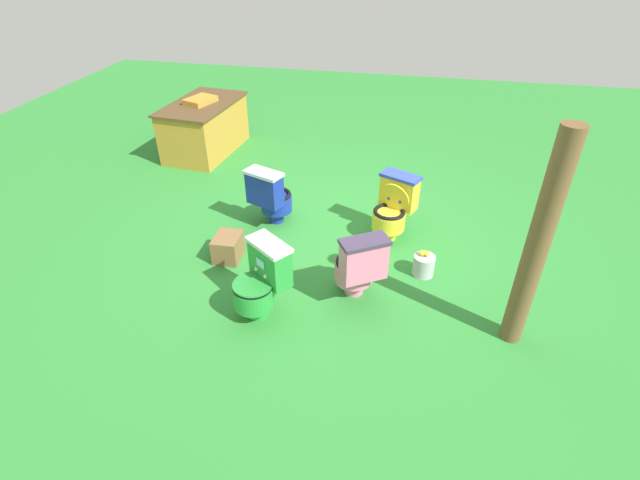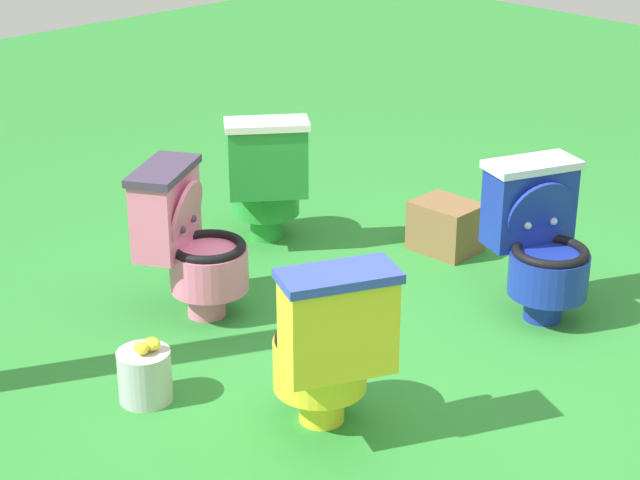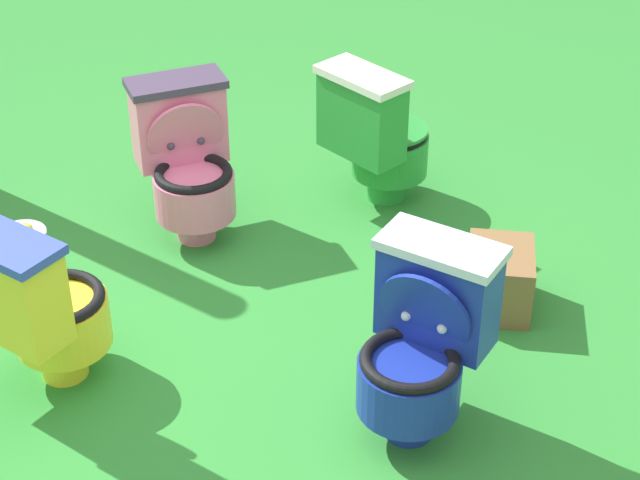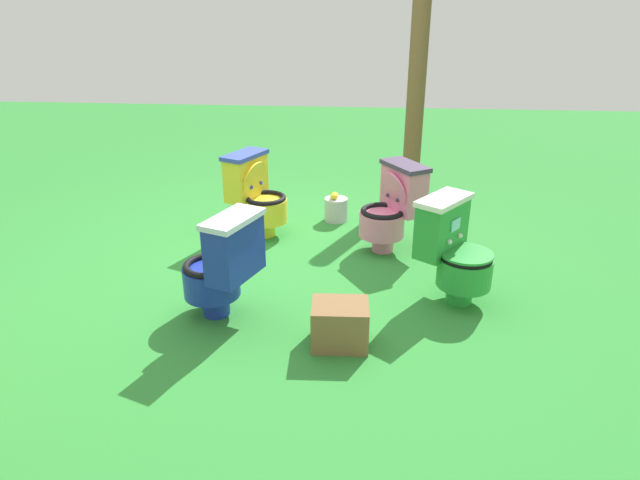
{
  "view_description": "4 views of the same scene",
  "coord_description": "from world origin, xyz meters",
  "px_view_note": "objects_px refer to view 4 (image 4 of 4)",
  "views": [
    {
      "loc": [
        -4.56,
        -0.7,
        3.05
      ],
      "look_at": [
        -0.89,
        0.09,
        0.52
      ],
      "focal_mm": 26.81,
      "sensor_mm": 36.0,
      "label": 1
    },
    {
      "loc": [
        2.74,
        -3.04,
        2.35
      ],
      "look_at": [
        -0.46,
        0.0,
        0.46
      ],
      "focal_mm": 60.81,
      "sensor_mm": 36.0,
      "label": 2
    },
    {
      "loc": [
        3.08,
        1.07,
        2.75
      ],
      "look_at": [
        -0.32,
        0.44,
        0.48
      ],
      "focal_mm": 60.55,
      "sensor_mm": 36.0,
      "label": 3
    },
    {
      "loc": [
        -0.81,
        4.0,
        1.93
      ],
      "look_at": [
        -0.49,
        0.36,
        0.34
      ],
      "focal_mm": 31.18,
      "sensor_mm": 36.0,
      "label": 4
    }
  ],
  "objects_px": {
    "toilet_blue": "(222,265)",
    "wooden_post": "(415,104)",
    "toilet_green": "(454,250)",
    "toilet_yellow": "(257,194)",
    "toilet_pink": "(392,207)",
    "small_crate": "(340,324)",
    "lemon_bucket": "(336,209)"
  },
  "relations": [
    {
      "from": "toilet_yellow",
      "to": "small_crate",
      "type": "height_order",
      "value": "toilet_yellow"
    },
    {
      "from": "toilet_yellow",
      "to": "toilet_green",
      "type": "height_order",
      "value": "same"
    },
    {
      "from": "toilet_green",
      "to": "small_crate",
      "type": "distance_m",
      "value": 1.0
    },
    {
      "from": "toilet_pink",
      "to": "small_crate",
      "type": "height_order",
      "value": "toilet_pink"
    },
    {
      "from": "toilet_yellow",
      "to": "wooden_post",
      "type": "xyz_separation_m",
      "value": [
        -1.41,
        -1.17,
        0.59
      ]
    },
    {
      "from": "toilet_pink",
      "to": "toilet_blue",
      "type": "distance_m",
      "value": 1.63
    },
    {
      "from": "toilet_green",
      "to": "toilet_yellow",
      "type": "bearing_deg",
      "value": -87.23
    },
    {
      "from": "toilet_blue",
      "to": "lemon_bucket",
      "type": "relative_size",
      "value": 2.63
    },
    {
      "from": "toilet_pink",
      "to": "toilet_green",
      "type": "relative_size",
      "value": 1.0
    },
    {
      "from": "small_crate",
      "to": "toilet_pink",
      "type": "bearing_deg",
      "value": -103.39
    },
    {
      "from": "toilet_yellow",
      "to": "toilet_blue",
      "type": "distance_m",
      "value": 1.41
    },
    {
      "from": "toilet_yellow",
      "to": "lemon_bucket",
      "type": "relative_size",
      "value": 2.63
    },
    {
      "from": "toilet_yellow",
      "to": "toilet_blue",
      "type": "relative_size",
      "value": 1.0
    },
    {
      "from": "toilet_blue",
      "to": "wooden_post",
      "type": "xyz_separation_m",
      "value": [
        -1.36,
        -2.58,
        0.59
      ]
    },
    {
      "from": "toilet_pink",
      "to": "small_crate",
      "type": "distance_m",
      "value": 1.5
    },
    {
      "from": "lemon_bucket",
      "to": "toilet_blue",
      "type": "bearing_deg",
      "value": 70.98
    },
    {
      "from": "toilet_blue",
      "to": "wooden_post",
      "type": "relative_size",
      "value": 0.37
    },
    {
      "from": "lemon_bucket",
      "to": "wooden_post",
      "type": "bearing_deg",
      "value": -133.33
    },
    {
      "from": "toilet_pink",
      "to": "toilet_green",
      "type": "height_order",
      "value": "same"
    },
    {
      "from": "wooden_post",
      "to": "small_crate",
      "type": "height_order",
      "value": "wooden_post"
    },
    {
      "from": "toilet_green",
      "to": "lemon_bucket",
      "type": "distance_m",
      "value": 1.7
    },
    {
      "from": "toilet_green",
      "to": "wooden_post",
      "type": "height_order",
      "value": "wooden_post"
    },
    {
      "from": "wooden_post",
      "to": "toilet_blue",
      "type": "bearing_deg",
      "value": 62.25
    },
    {
      "from": "toilet_blue",
      "to": "toilet_green",
      "type": "bearing_deg",
      "value": -55.33
    },
    {
      "from": "toilet_yellow",
      "to": "toilet_pink",
      "type": "xyz_separation_m",
      "value": [
        -1.17,
        0.23,
        0.0
      ]
    },
    {
      "from": "toilet_blue",
      "to": "lemon_bucket",
      "type": "distance_m",
      "value": 1.92
    },
    {
      "from": "small_crate",
      "to": "wooden_post",
      "type": "bearing_deg",
      "value": -101.68
    },
    {
      "from": "toilet_pink",
      "to": "toilet_green",
      "type": "bearing_deg",
      "value": 173.64
    },
    {
      "from": "toilet_yellow",
      "to": "lemon_bucket",
      "type": "distance_m",
      "value": 0.82
    },
    {
      "from": "toilet_green",
      "to": "wooden_post",
      "type": "xyz_separation_m",
      "value": [
        0.15,
        -2.21,
        0.6
      ]
    },
    {
      "from": "wooden_post",
      "to": "lemon_bucket",
      "type": "height_order",
      "value": "wooden_post"
    },
    {
      "from": "wooden_post",
      "to": "lemon_bucket",
      "type": "bearing_deg",
      "value": 46.67
    }
  ]
}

